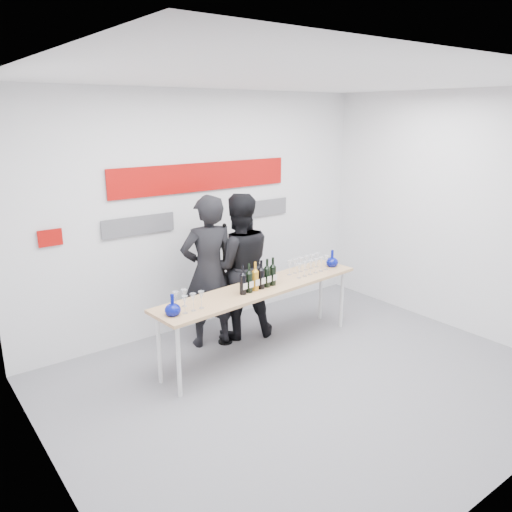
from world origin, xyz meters
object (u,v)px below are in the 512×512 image
Objects in this scene: mic_stand at (225,308)px; presenter_left at (209,272)px; tasting_table at (261,292)px; presenter_right at (239,266)px.

presenter_left is at bearing 124.10° from mic_stand.
presenter_right reaches higher than tasting_table.
presenter_right is at bearing -1.50° from mic_stand.
presenter_right is 0.54m from mic_stand.
mic_stand is at bearing 157.72° from presenter_left.
presenter_left is (-0.36, 0.55, 0.17)m from tasting_table.
presenter_left reaches higher than presenter_right.
presenter_left is 1.01× the size of presenter_right.
presenter_right is 1.20× the size of mic_stand.
mic_stand is (-0.21, 0.45, -0.29)m from tasting_table.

